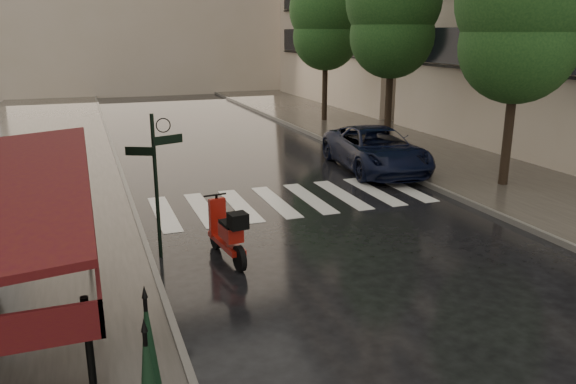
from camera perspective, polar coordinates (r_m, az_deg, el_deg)
ground at (r=10.04m, az=-3.41°, el=-11.86°), size 120.00×120.00×0.00m
sidewalk_near at (r=21.12m, az=-25.10°, el=1.81°), size 6.00×60.00×0.12m
sidewalk_far at (r=24.60m, az=11.49°, el=4.83°), size 5.50×60.00×0.12m
curb_near at (r=21.06m, az=-16.84°, el=2.65°), size 0.12×60.00×0.16m
curb_far at (r=23.27m, az=5.58°, el=4.49°), size 0.12×60.00×0.16m
crosswalk at (r=16.21m, az=0.47°, el=-0.79°), size 7.85×3.20×0.01m
signpost at (r=11.94m, az=-13.28°, el=1.72°), size 1.17×0.29×3.10m
tree_near at (r=18.16m, az=22.65°, el=16.83°), size 3.80×3.80×7.99m
tree_mid at (r=23.79m, az=10.64°, el=17.92°), size 3.80×3.80×8.34m
tree_far at (r=30.12m, az=3.89°, el=17.43°), size 3.80×3.80×8.16m
scooter at (r=11.89m, az=-6.15°, el=-4.24°), size 0.61×1.94×1.28m
parked_car at (r=19.84m, az=8.91°, el=4.33°), size 3.00×5.56×1.48m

